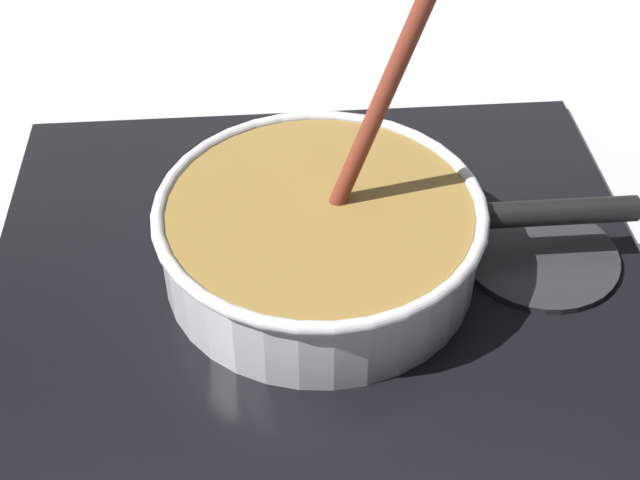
% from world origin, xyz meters
% --- Properties ---
extents(ground, '(2.40, 1.60, 0.04)m').
position_xyz_m(ground, '(0.00, 0.00, -0.02)').
color(ground, '#B7B7BC').
extents(hob_plate, '(0.56, 0.48, 0.01)m').
position_xyz_m(hob_plate, '(0.07, 0.10, 0.01)').
color(hob_plate, black).
rests_on(hob_plate, ground).
extents(burner_ring, '(0.20, 0.20, 0.01)m').
position_xyz_m(burner_ring, '(0.07, 0.10, 0.02)').
color(burner_ring, '#592D0C').
rests_on(burner_ring, hob_plate).
extents(spare_burner, '(0.14, 0.14, 0.01)m').
position_xyz_m(spare_burner, '(0.26, 0.10, 0.01)').
color(spare_burner, '#262628').
rests_on(spare_burner, hob_plate).
extents(cooking_pan, '(0.40, 0.27, 0.33)m').
position_xyz_m(cooking_pan, '(0.07, 0.10, 0.05)').
color(cooking_pan, silver).
rests_on(cooking_pan, hob_plate).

